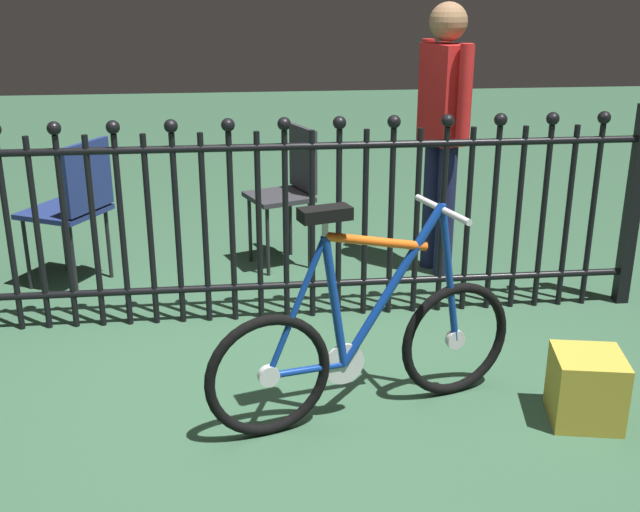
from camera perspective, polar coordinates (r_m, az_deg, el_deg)
The scene contains 7 objects.
ground_plane at distance 3.51m, azimuth -1.91°, elevation -9.94°, with size 20.00×20.00×0.00m, color #31553C.
iron_fence at distance 4.03m, azimuth -3.90°, elevation 2.99°, with size 3.95×0.07×1.12m.
bicycle at distance 3.20m, azimuth 3.45°, elevation -6.43°, with size 1.34×0.50×0.93m.
chair_navy at distance 4.72m, azimuth -17.69°, elevation 3.95°, with size 0.56×0.56×0.88m.
chair_charcoal at distance 4.88m, azimuth -2.25°, elevation 5.38°, with size 0.47×0.46×0.88m.
person_visitor at distance 4.71m, azimuth 9.10°, elevation 10.10°, with size 0.26×0.46×1.63m.
display_crate at distance 3.41m, azimuth 19.09°, elevation -9.20°, with size 0.28×0.28×0.30m, color #B29933.
Camera 1 is at (-0.23, -3.04, 1.73)m, focal length 43.26 mm.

